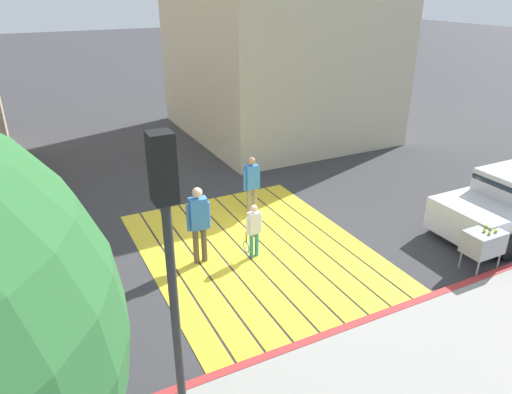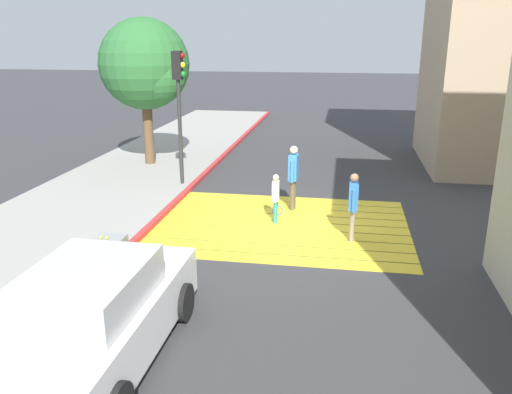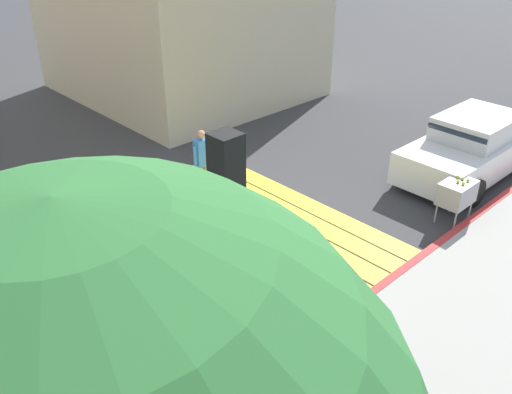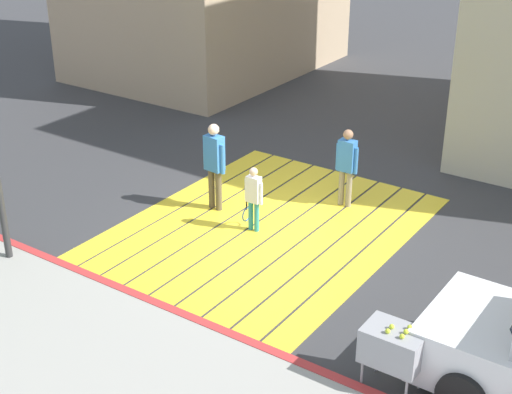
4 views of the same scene
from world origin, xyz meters
name	(u,v)px [view 3 (image 3 of 4)]	position (x,y,z in m)	size (l,w,h in m)	color
ground_plane	(228,236)	(0.00, 0.00, 0.00)	(120.00, 120.00, 0.00)	#38383A
crosswalk_stripes	(228,236)	(0.00, 0.00, 0.01)	(6.40, 4.90, 0.01)	yellow
sidewalk_west	(484,388)	(-5.60, 0.00, 0.06)	(4.80, 40.00, 0.12)	#9E9B93
curb_painted	(353,309)	(-3.25, 0.00, 0.07)	(0.16, 40.00, 0.13)	#BC3333
car_parked_near_curb	(471,148)	(-2.00, -6.29, 0.73)	(2.01, 4.31, 1.57)	white
traffic_light_corner	(227,238)	(-3.58, 3.01, 3.04)	(0.39, 0.28, 4.24)	#2D2D2D
tennis_ball_cart	(457,193)	(-2.90, -3.95, 0.70)	(0.56, 0.80, 1.02)	#99999E
pedestrian_adult_lead	(202,158)	(1.75, -0.76, 0.96)	(0.21, 0.48, 1.64)	gray
pedestrian_adult_trailing	(168,212)	(0.15, 1.32, 1.06)	(0.27, 0.53, 1.81)	brown
pedestrian_child_with_racket	(227,212)	(-0.19, 0.16, 0.73)	(0.28, 0.40, 1.30)	teal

